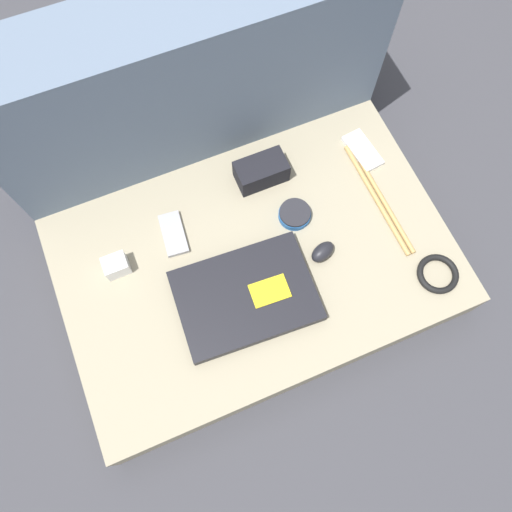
{
  "coord_description": "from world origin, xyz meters",
  "views": [
    {
      "loc": [
        -0.16,
        -0.39,
        1.28
      ],
      "look_at": [
        0.0,
        0.0,
        0.13
      ],
      "focal_mm": 35.0,
      "sensor_mm": 36.0,
      "label": 1
    }
  ],
  "objects_px": {
    "charger_brick": "(116,266)",
    "laptop": "(246,296)",
    "camera_pouch": "(261,171)",
    "computer_mouse": "(323,252)",
    "speaker_puck": "(295,214)",
    "phone_silver": "(173,234)",
    "phone_black": "(363,151)"
  },
  "relations": [
    {
      "from": "speaker_puck",
      "to": "phone_silver",
      "type": "bearing_deg",
      "value": 166.79
    },
    {
      "from": "laptop",
      "to": "speaker_puck",
      "type": "bearing_deg",
      "value": 41.11
    },
    {
      "from": "computer_mouse",
      "to": "phone_silver",
      "type": "xyz_separation_m",
      "value": [
        -0.32,
        0.19,
        -0.01
      ]
    },
    {
      "from": "charger_brick",
      "to": "laptop",
      "type": "bearing_deg",
      "value": -36.07
    },
    {
      "from": "computer_mouse",
      "to": "charger_brick",
      "type": "height_order",
      "value": "charger_brick"
    },
    {
      "from": "computer_mouse",
      "to": "phone_black",
      "type": "bearing_deg",
      "value": 25.46
    },
    {
      "from": "camera_pouch",
      "to": "charger_brick",
      "type": "distance_m",
      "value": 0.44
    },
    {
      "from": "speaker_puck",
      "to": "camera_pouch",
      "type": "relative_size",
      "value": 0.63
    },
    {
      "from": "phone_silver",
      "to": "charger_brick",
      "type": "bearing_deg",
      "value": -162.3
    },
    {
      "from": "phone_silver",
      "to": "phone_black",
      "type": "height_order",
      "value": "same"
    },
    {
      "from": "laptop",
      "to": "camera_pouch",
      "type": "bearing_deg",
      "value": 64.13
    },
    {
      "from": "phone_black",
      "to": "phone_silver",
      "type": "bearing_deg",
      "value": 176.68
    },
    {
      "from": "phone_black",
      "to": "charger_brick",
      "type": "distance_m",
      "value": 0.71
    },
    {
      "from": "speaker_puck",
      "to": "phone_black",
      "type": "bearing_deg",
      "value": 22.66
    },
    {
      "from": "laptop",
      "to": "speaker_puck",
      "type": "distance_m",
      "value": 0.25
    },
    {
      "from": "laptop",
      "to": "phone_silver",
      "type": "bearing_deg",
      "value": 118.73
    },
    {
      "from": "computer_mouse",
      "to": "speaker_puck",
      "type": "relative_size",
      "value": 0.92
    },
    {
      "from": "computer_mouse",
      "to": "charger_brick",
      "type": "relative_size",
      "value": 1.31
    },
    {
      "from": "laptop",
      "to": "phone_black",
      "type": "distance_m",
      "value": 0.51
    },
    {
      "from": "speaker_puck",
      "to": "charger_brick",
      "type": "bearing_deg",
      "value": 175.24
    },
    {
      "from": "speaker_puck",
      "to": "camera_pouch",
      "type": "bearing_deg",
      "value": 104.18
    },
    {
      "from": "laptop",
      "to": "phone_silver",
      "type": "relative_size",
      "value": 2.81
    },
    {
      "from": "speaker_puck",
      "to": "phone_black",
      "type": "xyz_separation_m",
      "value": [
        0.25,
        0.1,
        -0.01
      ]
    },
    {
      "from": "phone_silver",
      "to": "camera_pouch",
      "type": "xyz_separation_m",
      "value": [
        0.27,
        0.07,
        0.03
      ]
    },
    {
      "from": "speaker_puck",
      "to": "phone_black",
      "type": "height_order",
      "value": "speaker_puck"
    },
    {
      "from": "laptop",
      "to": "charger_brick",
      "type": "bearing_deg",
      "value": 147.42
    },
    {
      "from": "camera_pouch",
      "to": "charger_brick",
      "type": "relative_size",
      "value": 2.29
    },
    {
      "from": "computer_mouse",
      "to": "laptop",
      "type": "bearing_deg",
      "value": 168.66
    },
    {
      "from": "computer_mouse",
      "to": "camera_pouch",
      "type": "height_order",
      "value": "camera_pouch"
    },
    {
      "from": "camera_pouch",
      "to": "phone_silver",
      "type": "bearing_deg",
      "value": -166.14
    },
    {
      "from": "laptop",
      "to": "speaker_puck",
      "type": "xyz_separation_m",
      "value": [
        0.2,
        0.15,
        -0.0
      ]
    },
    {
      "from": "laptop",
      "to": "charger_brick",
      "type": "relative_size",
      "value": 5.87
    }
  ]
}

